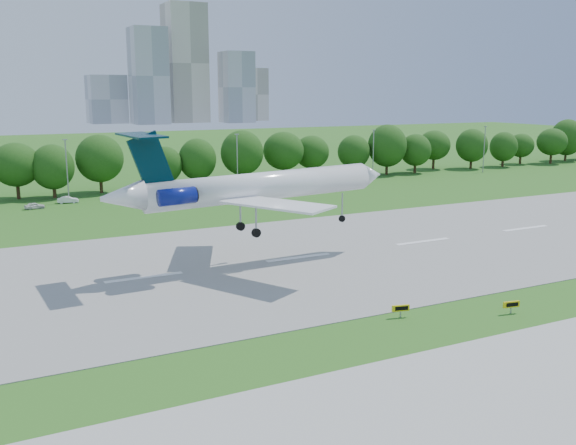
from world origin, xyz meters
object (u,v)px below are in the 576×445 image
(taxi_sign_left, at_px, (401,308))
(service_vehicle_b, at_px, (35,206))
(service_vehicle_a, at_px, (68,200))
(airliner, at_px, (248,187))

(taxi_sign_left, distance_m, service_vehicle_b, 80.79)
(taxi_sign_left, relative_size, service_vehicle_a, 0.45)
(airliner, height_order, taxi_sign_left, airliner)
(airliner, distance_m, service_vehicle_b, 57.31)
(taxi_sign_left, bearing_deg, service_vehicle_b, 122.20)
(airliner, height_order, service_vehicle_a, airliner)
(taxi_sign_left, xyz_separation_m, service_vehicle_b, (-25.00, 76.82, -0.30))
(taxi_sign_left, distance_m, service_vehicle_a, 82.83)
(airliner, distance_m, taxi_sign_left, 25.94)
(airliner, xyz_separation_m, service_vehicle_a, (-13.34, 56.91, -9.12))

